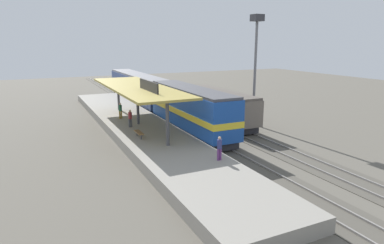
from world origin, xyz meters
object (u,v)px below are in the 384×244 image
(person_waiting, at_px, (130,118))
(locomotive, at_px, (191,110))
(platform_bench, at_px, (139,133))
(light_mast, at_px, (256,47))
(freight_car, at_px, (220,107))
(person_boarding, at_px, (120,110))
(passenger_carriage_single, at_px, (138,88))
(person_walking, at_px, (219,147))

(person_waiting, bearing_deg, locomotive, -15.44)
(platform_bench, relative_size, light_mast, 0.15)
(light_mast, bearing_deg, platform_bench, -169.19)
(freight_car, bearing_deg, light_mast, -30.15)
(person_boarding, bearing_deg, freight_car, -18.83)
(platform_bench, distance_m, passenger_carriage_single, 21.16)
(person_walking, bearing_deg, locomotive, 75.57)
(passenger_carriage_single, bearing_deg, locomotive, -90.00)
(person_walking, bearing_deg, platform_bench, 113.06)
(freight_car, relative_size, person_walking, 7.02)
(platform_bench, height_order, light_mast, light_mast)
(person_walking, relative_size, person_boarding, 1.00)
(locomotive, distance_m, light_mast, 9.84)
(person_waiting, relative_size, person_boarding, 1.00)
(passenger_carriage_single, xyz_separation_m, freight_car, (4.60, -15.78, -0.34))
(passenger_carriage_single, xyz_separation_m, person_waiting, (-5.68, -16.43, -0.46))
(freight_car, distance_m, person_boarding, 10.79)
(person_walking, bearing_deg, passenger_carriage_single, 84.68)
(freight_car, bearing_deg, person_waiting, -176.37)
(freight_car, bearing_deg, platform_bench, -157.02)
(person_waiting, bearing_deg, freight_car, 3.63)
(freight_car, relative_size, person_boarding, 7.02)
(passenger_carriage_single, relative_size, person_walking, 11.70)
(platform_bench, relative_size, freight_car, 0.14)
(freight_car, bearing_deg, locomotive, -154.22)
(platform_bench, distance_m, locomotive, 6.50)
(passenger_carriage_single, bearing_deg, person_waiting, -109.07)
(platform_bench, height_order, person_boarding, person_boarding)
(person_walking, distance_m, person_boarding, 16.18)
(freight_car, bearing_deg, person_boarding, 161.17)
(platform_bench, bearing_deg, person_waiting, 85.25)
(freight_car, height_order, person_waiting, freight_car)
(passenger_carriage_single, relative_size, light_mast, 1.71)
(freight_car, distance_m, person_waiting, 10.30)
(platform_bench, relative_size, passenger_carriage_single, 0.08)
(platform_bench, xyz_separation_m, passenger_carriage_single, (6.00, 20.27, 0.97))
(freight_car, distance_m, light_mast, 7.42)
(locomotive, bearing_deg, platform_bench, -159.25)
(person_walking, height_order, person_boarding, same)
(person_boarding, bearing_deg, locomotive, -45.47)
(person_boarding, bearing_deg, person_walking, -79.37)
(light_mast, bearing_deg, locomotive, -177.34)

